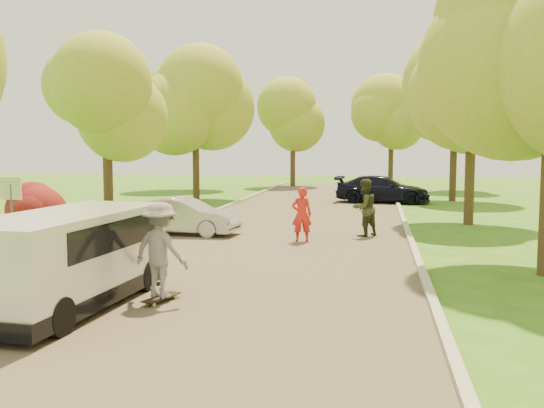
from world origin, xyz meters
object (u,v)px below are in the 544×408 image
Objects in this scene: street_sign at (12,202)px; longboard at (161,298)px; person_olive at (364,208)px; skateboarder at (161,250)px; silver_sedan at (184,216)px; dark_sedan at (382,189)px; person_striped at (302,215)px; minivan at (68,258)px.

street_sign is 2.29× the size of longboard.
longboard is at bearing -30.12° from street_sign.
person_olive is (3.57, 9.07, 0.84)m from longboard.
street_sign is 5.62m from skateboarder.
longboard is at bearing -159.19° from silver_sedan.
silver_sedan is 14.19m from dark_sedan.
longboard is at bearing 63.61° from person_striped.
longboard is 0.91m from skateboarder.
dark_sedan is (9.10, 18.27, -0.86)m from street_sign.
skateboarder reaches higher than person_olive.
skateboarder reaches higher than dark_sedan.
minivan is at bearing 39.06° from longboard.
street_sign is 1.22× the size of skateboarder.
silver_sedan is 3.91× the size of longboard.
person_olive reaches higher than longboard.
dark_sedan is at bearing 78.97° from minivan.
skateboarder is 9.75m from person_olive.
dark_sedan is at bearing -83.73° from longboard.
minivan is 22.44m from dark_sedan.
silver_sedan is 5.95m from person_olive.
longboard is (-4.26, -21.08, -0.60)m from dark_sedan.
minivan reaches higher than person_striped.
street_sign is 4.79m from minivan.
dark_sedan is (6.60, 12.57, 0.09)m from silver_sedan.
person_striped is (6.55, 4.84, -0.72)m from street_sign.
dark_sedan reaches higher than longboard.
person_olive is at bearing -79.13° from silver_sedan.
street_sign is at bearing 158.79° from dark_sedan.
minivan reaches higher than silver_sedan.
longboard is (1.54, 0.60, -0.82)m from minivan.
silver_sedan reaches higher than longboard.
person_striped is at bearing 72.47° from minivan.
person_striped is 2.35m from person_olive.
skateboarder is at bearing -162.30° from longboard.
person_olive reaches higher than dark_sedan.
person_striped is (1.71, 7.65, -0.16)m from skateboarder.
person_olive reaches higher than silver_sedan.
longboard is (2.34, -8.51, -0.51)m from silver_sedan.
person_striped is 0.90× the size of person_olive.
longboard is 0.56× the size of person_striped.
person_striped is at bearing -84.88° from skateboarder.
silver_sedan is 8.84m from skateboarder.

